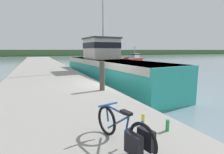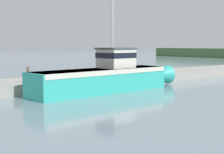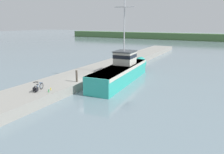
{
  "view_description": "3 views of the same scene",
  "coord_description": "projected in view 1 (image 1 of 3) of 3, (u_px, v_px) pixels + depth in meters",
  "views": [
    {
      "loc": [
        -3.73,
        -8.25,
        2.66
      ],
      "look_at": [
        -0.13,
        -0.01,
        1.27
      ],
      "focal_mm": 28.0,
      "sensor_mm": 36.0,
      "label": 1
    },
    {
      "loc": [
        23.87,
        -13.01,
        3.93
      ],
      "look_at": [
        0.42,
        5.9,
        1.08
      ],
      "focal_mm": 55.0,
      "sensor_mm": 36.0,
      "label": 2
    },
    {
      "loc": [
        12.97,
        -19.58,
        7.15
      ],
      "look_at": [
        2.05,
        0.74,
        1.39
      ],
      "focal_mm": 35.0,
      "sensor_mm": 36.0,
      "label": 3
    }
  ],
  "objects": [
    {
      "name": "bicycle_touring",
      "position": [
        128.0,
        132.0,
        3.02
      ],
      "size": [
        0.64,
        1.58,
        0.68
      ],
      "rotation": [
        0.0,
        0.0,
        0.22
      ],
      "color": "black",
      "rests_on": "dock_pier"
    },
    {
      "name": "fishing_boat_main",
      "position": [
        106.0,
        67.0,
        14.01
      ],
      "size": [
        3.81,
        15.36,
        10.75
      ],
      "rotation": [
        0.0,
        0.0,
        0.07
      ],
      "color": "teal",
      "rests_on": "ground_plane"
    },
    {
      "name": "mooring_post",
      "position": [
        102.0,
        76.0,
        7.46
      ],
      "size": [
        0.22,
        0.22,
        1.26
      ],
      "primitive_type": "cylinder",
      "color": "#51473D",
      "rests_on": "dock_pier"
    },
    {
      "name": "boat_white_moored",
      "position": [
        134.0,
        58.0,
        44.7
      ],
      "size": [
        7.21,
        4.23,
        3.65
      ],
      "rotation": [
        0.0,
        0.0,
        -1.13
      ],
      "color": "#AD231E",
      "rests_on": "ground_plane"
    },
    {
      "name": "ground_plane",
      "position": [
        114.0,
        100.0,
        9.35
      ],
      "size": [
        320.0,
        320.0,
        0.0
      ],
      "primitive_type": "plane",
      "color": "gray"
    },
    {
      "name": "water_bottle_by_bike",
      "position": [
        167.0,
        125.0,
        3.74
      ],
      "size": [
        0.08,
        0.08,
        0.25
      ],
      "primitive_type": "cylinder",
      "color": "green",
      "rests_on": "dock_pier"
    },
    {
      "name": "dock_pier",
      "position": [
        54.0,
        98.0,
        8.07
      ],
      "size": [
        4.91,
        80.0,
        0.94
      ],
      "primitive_type": "cube",
      "color": "gray",
      "rests_on": "ground_plane"
    },
    {
      "name": "far_shoreline",
      "position": [
        106.0,
        52.0,
        90.68
      ],
      "size": [
        180.0,
        5.0,
        2.78
      ],
      "primitive_type": "cube",
      "color": "#426638",
      "rests_on": "ground_plane"
    },
    {
      "name": "water_bottle_on_curb",
      "position": [
        143.0,
        118.0,
        4.13
      ],
      "size": [
        0.08,
        0.08,
        0.23
      ],
      "primitive_type": "cylinder",
      "color": "yellow",
      "rests_on": "dock_pier"
    }
  ]
}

